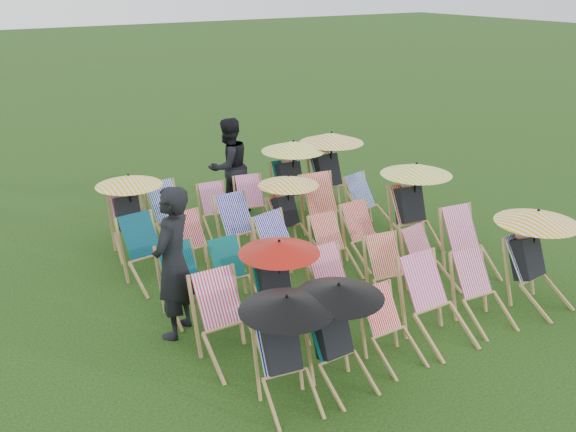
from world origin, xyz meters
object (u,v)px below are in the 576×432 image
deckchair_5 (537,257)px  person_rear (229,167)px  deckchair_29 (332,169)px  person_left (173,263)px  deckchair_0 (287,349)px

deckchair_5 → person_rear: bearing=102.6°
deckchair_5 → deckchair_29: (-0.03, 4.61, 0.07)m
person_rear → person_left: bearing=40.2°
person_left → person_rear: bearing=-168.1°
deckchair_0 → deckchair_5: deckchair_5 is taller
deckchair_0 → deckchair_5: size_ratio=0.90×
deckchair_0 → deckchair_29: bearing=58.8°
person_left → deckchair_5: bearing=115.1°
deckchair_0 → person_left: size_ratio=0.61×
person_left → person_rear: 4.36m
deckchair_0 → deckchair_29: 6.08m
deckchair_0 → person_left: bearing=112.0°
deckchair_5 → deckchair_29: deckchair_29 is taller
deckchair_29 → person_left: 5.16m
person_rear → deckchair_0: bearing=54.9°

